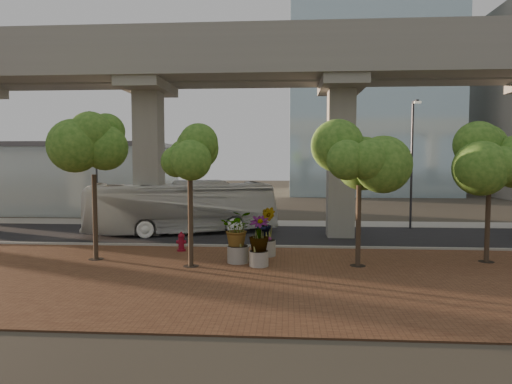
{
  "coord_description": "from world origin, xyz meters",
  "views": [
    {
      "loc": [
        2.76,
        -26.33,
        4.75
      ],
      "look_at": [
        0.89,
        0.5,
        2.87
      ],
      "focal_mm": 32.0,
      "sensor_mm": 36.0,
      "label": 1
    }
  ],
  "objects": [
    {
      "name": "street_tree_far_east",
      "position": [
        11.94,
        -4.86,
        4.57
      ],
      "size": [
        3.74,
        3.74,
        6.23
      ],
      "color": "#3F3224",
      "rests_on": "ground"
    },
    {
      "name": "station_pavilion",
      "position": [
        -20.0,
        16.0,
        3.22
      ],
      "size": [
        23.0,
        13.0,
        6.3
      ],
      "color": "#A3B6BA",
      "rests_on": "ground"
    },
    {
      "name": "street_tree_near_west",
      "position": [
        -1.5,
        -6.67,
        4.83
      ],
      "size": [
        3.04,
        3.04,
        6.19
      ],
      "color": "#3F3224",
      "rests_on": "ground"
    },
    {
      "name": "streetlamp_west",
      "position": [
        -11.11,
        5.78,
        4.75
      ],
      "size": [
        0.4,
        1.18,
        8.13
      ],
      "color": "#2F2F34",
      "rests_on": "ground"
    },
    {
      "name": "ground",
      "position": [
        0.0,
        0.0,
        0.0
      ],
      "size": [
        160.0,
        160.0,
        0.0
      ],
      "primitive_type": "plane",
      "color": "#373128",
      "rests_on": "ground"
    },
    {
      "name": "asphalt_road",
      "position": [
        0.0,
        2.0,
        0.02
      ],
      "size": [
        90.0,
        8.0,
        0.04
      ],
      "primitive_type": "cube",
      "color": "black",
      "rests_on": "ground"
    },
    {
      "name": "transit_bus",
      "position": [
        -4.04,
        2.43,
        1.69
      ],
      "size": [
        12.39,
        6.69,
        3.38
      ],
      "primitive_type": "imported",
      "rotation": [
        0.0,
        0.0,
        1.91
      ],
      "color": "silver",
      "rests_on": "ground"
    },
    {
      "name": "fire_hydrant",
      "position": [
        -2.71,
        -3.36,
        0.54
      ],
      "size": [
        0.5,
        0.45,
        0.99
      ],
      "color": "maroon",
      "rests_on": "ground"
    },
    {
      "name": "transit_viaduct",
      "position": [
        0.0,
        2.0,
        7.29
      ],
      "size": [
        72.0,
        5.6,
        12.4
      ],
      "color": "gray",
      "rests_on": "ground"
    },
    {
      "name": "curb_strip",
      "position": [
        0.0,
        -2.0,
        0.08
      ],
      "size": [
        70.0,
        0.25,
        0.16
      ],
      "primitive_type": "cube",
      "color": "#9C9A91",
      "rests_on": "ground"
    },
    {
      "name": "planter_front",
      "position": [
        0.5,
        -5.81,
        1.51
      ],
      "size": [
        2.18,
        2.18,
        2.4
      ],
      "color": "gray",
      "rests_on": "ground"
    },
    {
      "name": "streetlamp_east",
      "position": [
        11.23,
        5.44,
        5.07
      ],
      "size": [
        0.43,
        1.26,
        8.68
      ],
      "color": "#29292D",
      "rests_on": "ground"
    },
    {
      "name": "brick_plaza",
      "position": [
        0.0,
        -8.0,
        0.03
      ],
      "size": [
        70.0,
        13.0,
        0.06
      ],
      "primitive_type": "cube",
      "color": "brown",
      "rests_on": "ground"
    },
    {
      "name": "planter_right",
      "position": [
        1.5,
        -6.45,
        1.41
      ],
      "size": [
        2.09,
        2.09,
        2.23
      ],
      "color": "gray",
      "rests_on": "ground"
    },
    {
      "name": "street_tree_near_east",
      "position": [
        5.89,
        -6.08,
        4.79
      ],
      "size": [
        3.95,
        3.95,
        6.55
      ],
      "color": "#3F3224",
      "rests_on": "ground"
    },
    {
      "name": "street_tree_far_west",
      "position": [
        -6.3,
        -5.57,
        5.22
      ],
      "size": [
        3.95,
        3.95,
        6.98
      ],
      "color": "#3F3224",
      "rests_on": "ground"
    },
    {
      "name": "planter_left",
      "position": [
        1.69,
        -4.24,
        1.53
      ],
      "size": [
        2.2,
        2.2,
        2.42
      ],
      "color": "#AFA99E",
      "rests_on": "ground"
    },
    {
      "name": "far_sidewalk",
      "position": [
        0.0,
        7.5,
        0.03
      ],
      "size": [
        90.0,
        3.0,
        0.06
      ],
      "primitive_type": "cube",
      "color": "#9C9A91",
      "rests_on": "ground"
    }
  ]
}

